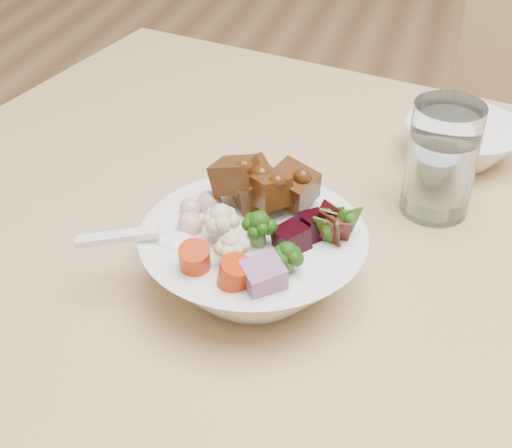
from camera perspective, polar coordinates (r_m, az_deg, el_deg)
name	(u,v)px	position (r m, az deg, el deg)	size (l,w,h in m)	color
food_bowl	(255,255)	(0.65, -0.04, -2.50)	(0.20, 0.20, 0.11)	white
soup_spoon	(160,240)	(0.63, -7.67, -1.31)	(0.11, 0.05, 0.02)	white
water_glass	(441,164)	(0.76, 14.55, 4.67)	(0.07, 0.07, 0.12)	white
side_bowl	(462,142)	(0.88, 16.19, 6.30)	(0.14, 0.14, 0.05)	white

